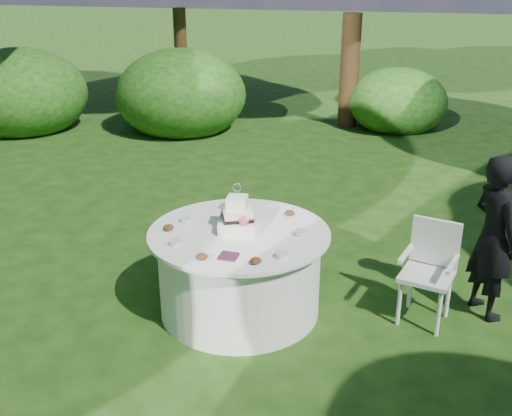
# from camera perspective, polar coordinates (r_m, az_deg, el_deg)

# --- Properties ---
(ground) EXTENTS (80.00, 80.00, 0.00)m
(ground) POSITION_cam_1_polar(r_m,az_deg,el_deg) (5.46, -1.54, -9.63)
(ground) COLOR #19350E
(ground) RESTS_ON ground
(napkins) EXTENTS (0.14, 0.14, 0.02)m
(napkins) POSITION_cam_1_polar(r_m,az_deg,el_deg) (4.65, -2.64, -4.62)
(napkins) COLOR #471E36
(napkins) RESTS_ON table
(feather_plume) EXTENTS (0.48, 0.07, 0.01)m
(feather_plume) POSITION_cam_1_polar(r_m,az_deg,el_deg) (4.84, -6.40, -3.68)
(feather_plume) COLOR white
(feather_plume) RESTS_ON table
(guest) EXTENTS (0.58, 0.64, 1.46)m
(guest) POSITION_cam_1_polar(r_m,az_deg,el_deg) (5.47, 21.73, -2.60)
(guest) COLOR black
(guest) RESTS_ON ground
(table) EXTENTS (1.56, 1.56, 0.77)m
(table) POSITION_cam_1_polar(r_m,az_deg,el_deg) (5.26, -1.58, -6.02)
(table) COLOR silver
(table) RESTS_ON ground
(cake) EXTENTS (0.37, 0.37, 0.43)m
(cake) POSITION_cam_1_polar(r_m,az_deg,el_deg) (5.08, -1.78, -0.90)
(cake) COLOR silver
(cake) RESTS_ON table
(chair) EXTENTS (0.50, 0.50, 0.89)m
(chair) POSITION_cam_1_polar(r_m,az_deg,el_deg) (5.31, 16.25, -5.14)
(chair) COLOR silver
(chair) RESTS_ON ground
(votives) EXTENTS (1.12, 0.97, 0.04)m
(votives) POSITION_cam_1_polar(r_m,az_deg,el_deg) (5.07, -2.24, -2.13)
(votives) COLOR silver
(votives) RESTS_ON table
(petal_cups) EXTENTS (1.02, 1.13, 0.05)m
(petal_cups) POSITION_cam_1_polar(r_m,az_deg,el_deg) (4.92, -2.52, -2.86)
(petal_cups) COLOR #562D16
(petal_cups) RESTS_ON table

